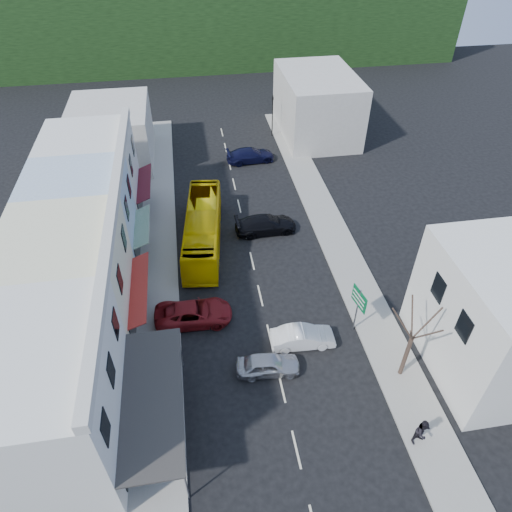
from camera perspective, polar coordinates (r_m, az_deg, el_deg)
The scene contains 19 objects.
ground at distance 31.56m, azimuth 1.76°, elevation -10.07°, with size 120.00×120.00×0.00m, color black.
sidewalk_left at distance 38.47m, azimuth -12.06°, elevation 0.26°, with size 3.00×52.00×0.15m, color gray.
sidewalk_right at distance 40.04m, azimuth 9.74°, elevation 2.46°, with size 3.00×52.00×0.15m, color gray.
shopfront_row at distance 33.04m, azimuth -21.63°, elevation -0.97°, with size 8.25×30.00×8.00m.
right_building at distance 31.14m, azimuth 28.84°, elevation -6.72°, with size 8.00×9.00×8.00m, color silver.
distant_block_left at distance 51.90m, azimuth -17.57°, elevation 14.31°, with size 8.00×10.00×6.00m, color #B7B2A8.
distant_block_right at distance 55.93m, azimuth 7.63°, elevation 18.23°, with size 8.00×12.00×7.00m, color #B7B2A8.
hillside at distance 86.59m, azimuth -8.16°, elevation 28.37°, with size 80.00×26.00×14.00m.
bus at distance 38.13m, azimuth -6.65°, elevation 3.42°, with size 2.50×11.60×3.10m, color yellow.
car_silver at distance 29.30m, azimuth 1.52°, elevation -13.39°, with size 1.80×4.40×1.40m, color #B7B7BC.
car_white at distance 30.77m, azimuth 5.86°, elevation -10.07°, with size 1.80×4.40×1.40m, color white.
car_red at distance 32.28m, azimuth -7.81°, elevation -7.16°, with size 1.90×4.60×1.40m, color maroon.
car_black_near at distance 39.72m, azimuth 1.22°, elevation 3.90°, with size 1.84×4.50×1.40m, color black.
car_navy_far at distance 50.38m, azimuth -0.70°, elevation 12.45°, with size 1.84×4.50×1.40m, color black.
pedestrian_left at distance 33.43m, azimuth -14.01°, elevation -5.41°, with size 0.60×0.40×1.70m, color black.
pedestrian_right at distance 28.02m, azimuth 20.07°, elevation -20.04°, with size 0.70×0.44×1.70m, color black.
direction_sign at distance 31.29m, azimuth 12.48°, elevation -6.69°, with size 0.50×1.70×3.77m, color #065A2D, non-canonical shape.
street_tree at distance 28.43m, azimuth 18.89°, elevation -9.74°, with size 2.37×2.37×6.98m, color #33251C, non-canonical shape.
traffic_signal at distance 55.26m, azimuth 2.06°, elevation 17.07°, with size 0.75×1.08×4.89m, color black, non-canonical shape.
Camera 1 is at (-4.12, -19.65, 24.35)m, focal length 32.00 mm.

